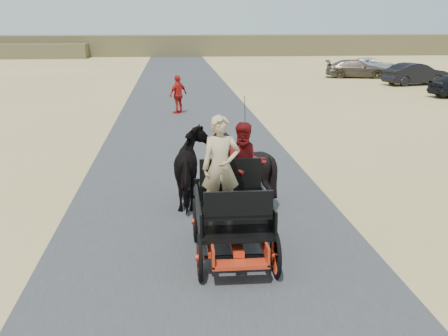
{
  "coord_description": "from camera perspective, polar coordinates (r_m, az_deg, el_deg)",
  "views": [
    {
      "loc": [
        -0.62,
        -7.86,
        4.05
      ],
      "look_at": [
        0.38,
        2.96,
        1.2
      ],
      "focal_mm": 45.0,
      "sensor_mm": 36.0,
      "label": 1
    }
  ],
  "objects": [
    {
      "name": "car_d",
      "position": [
        46.73,
        14.63,
        10.04
      ],
      "size": [
        4.99,
        3.91,
        1.26
      ],
      "primitive_type": "imported",
      "rotation": [
        0.0,
        0.0,
        2.04
      ],
      "color": "silver",
      "rests_on": "ground"
    },
    {
      "name": "car_b",
      "position": [
        39.11,
        18.89,
        9.03
      ],
      "size": [
        4.54,
        2.49,
        1.42
      ],
      "primitive_type": "imported",
      "rotation": [
        0.0,
        0.0,
        1.81
      ],
      "color": "black",
      "rests_on": "ground"
    },
    {
      "name": "passenger_woman",
      "position": [
        10.23,
        2.19,
        0.29
      ],
      "size": [
        0.77,
        0.6,
        1.58
      ],
      "primitive_type": "imported",
      "color": "#660C0F",
      "rests_on": "carriage"
    },
    {
      "name": "road",
      "position": [
        8.87,
        -0.69,
        -12.46
      ],
      "size": [
        6.0,
        140.0,
        0.01
      ],
      "primitive_type": "cube",
      "color": "#38383A",
      "rests_on": "ground"
    },
    {
      "name": "carriage",
      "position": [
        9.98,
        0.85,
        -7.0
      ],
      "size": [
        1.3,
        2.4,
        0.72
      ],
      "primitive_type": null,
      "color": "black",
      "rests_on": "ground"
    },
    {
      "name": "car_c",
      "position": [
        42.96,
        13.3,
        9.78
      ],
      "size": [
        4.75,
        2.68,
        1.3
      ],
      "primitive_type": "imported",
      "rotation": [
        0.0,
        0.0,
        1.37
      ],
      "color": "brown",
      "rests_on": "ground"
    },
    {
      "name": "horse_right",
      "position": [
        12.73,
        1.88,
        0.12
      ],
      "size": [
        1.37,
        1.54,
        1.7
      ],
      "primitive_type": "imported",
      "rotation": [
        0.0,
        0.0,
        3.14
      ],
      "color": "black",
      "rests_on": "ground"
    },
    {
      "name": "horse_left",
      "position": [
        12.64,
        -3.07,
        0.0
      ],
      "size": [
        0.91,
        2.01,
        1.7
      ],
      "primitive_type": "imported",
      "rotation": [
        0.0,
        0.0,
        3.14
      ],
      "color": "black",
      "rests_on": "ground"
    },
    {
      "name": "pedestrian",
      "position": [
        25.45,
        -4.68,
        7.46
      ],
      "size": [
        1.01,
        1.01,
        1.73
      ],
      "primitive_type": "imported",
      "rotation": [
        0.0,
        0.0,
        3.92
      ],
      "color": "red",
      "rests_on": "ground"
    },
    {
      "name": "ridge_far",
      "position": [
        69.92,
        -4.9,
        12.32
      ],
      "size": [
        140.0,
        6.0,
        2.4
      ],
      "primitive_type": "cube",
      "color": "brown",
      "rests_on": "ground"
    },
    {
      "name": "ground",
      "position": [
        8.87,
        -0.69,
        -12.49
      ],
      "size": [
        140.0,
        140.0,
        0.0
      ],
      "primitive_type": "plane",
      "color": "tan"
    },
    {
      "name": "driver_man",
      "position": [
        9.62,
        -0.33,
        0.06
      ],
      "size": [
        0.66,
        0.43,
        1.8
      ],
      "primitive_type": "imported",
      "color": "tan",
      "rests_on": "carriage"
    }
  ]
}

